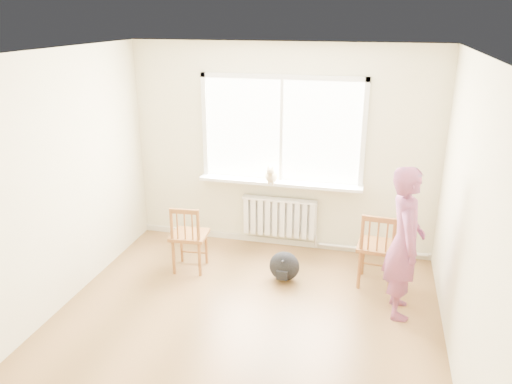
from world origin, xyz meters
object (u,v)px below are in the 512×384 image
Objects in this scene: chair_left at (188,238)px; person at (405,243)px; chair_right at (377,250)px; cat at (272,175)px; backpack at (284,266)px.

chair_left is 2.54m from person.
chair_right is 1.64m from cat.
person is at bearing -15.69° from backpack.
cat is (0.85, 0.82, 0.62)m from chair_left.
person is at bearing 121.56° from chair_right.
person is 4.19× the size of cat.
cat reaches higher than chair_right.
person is (2.49, -0.32, 0.38)m from chair_left.
chair_left is at bearing -140.37° from cat.
chair_right is 1.10m from backpack.
chair_right is 0.57× the size of person.
chair_left is at bearing -177.50° from backpack.
chair_right is at bearing 7.00° from backpack.
chair_left is at bearing 9.19° from chair_right.
cat is (-1.39, 0.64, 0.59)m from chair_right.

